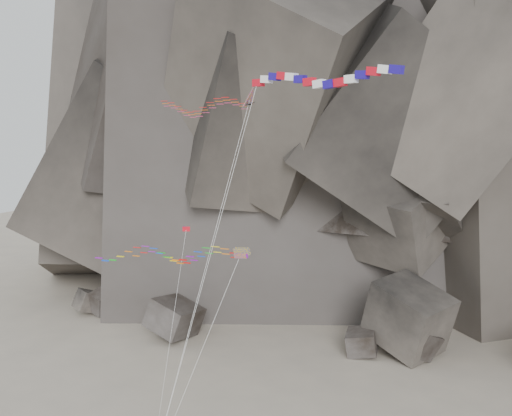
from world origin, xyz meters
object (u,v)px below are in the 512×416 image
at_px(banner_kite, 319,80).
at_px(pennant_kite, 179,273).
at_px(parafoil_kite, 162,254).
at_px(delta_kite, 199,106).

distance_m(banner_kite, pennant_kite, 18.99).
xyz_separation_m(banner_kite, pennant_kite, (-12.06, 2.87, -14.39)).
bearing_deg(banner_kite, parafoil_kite, -164.55).
xyz_separation_m(parafoil_kite, pennant_kite, (0.56, 1.70, -1.82)).
distance_m(delta_kite, parafoil_kite, 13.62).
distance_m(delta_kite, pennant_kite, 14.42).
relative_size(delta_kite, banner_kite, 0.98).
height_order(delta_kite, banner_kite, banner_kite).
height_order(delta_kite, pennant_kite, delta_kite).
bearing_deg(pennant_kite, parafoil_kite, -134.60).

